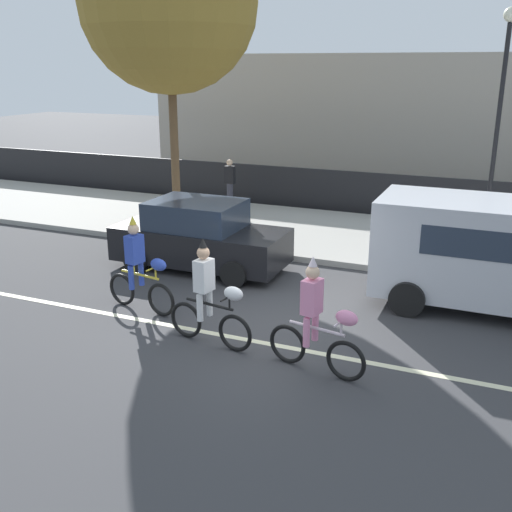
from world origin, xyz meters
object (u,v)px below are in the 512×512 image
at_px(street_lamp_post, 502,93).
at_px(parade_cyclist_zebra, 210,299).
at_px(pedestrian_onlooker, 230,183).
at_px(parade_cyclist_pink, 318,323).
at_px(parked_car_black, 200,237).
at_px(parade_cyclist_cobalt, 140,270).

bearing_deg(street_lamp_post, parade_cyclist_zebra, -116.10).
distance_m(parade_cyclist_zebra, street_lamp_post, 9.77).
relative_size(parade_cyclist_zebra, pedestrian_onlooker, 1.19).
distance_m(parade_cyclist_zebra, pedestrian_onlooker, 9.62).
distance_m(parade_cyclist_pink, street_lamp_post, 9.32).
relative_size(street_lamp_post, pedestrian_onlooker, 3.62).
bearing_deg(pedestrian_onlooker, street_lamp_post, -3.84).
bearing_deg(parked_car_black, pedestrian_onlooker, 107.80).
bearing_deg(parade_cyclist_zebra, pedestrian_onlooker, 113.26).
relative_size(parked_car_black, street_lamp_post, 0.70).
bearing_deg(parade_cyclist_pink, parade_cyclist_cobalt, 165.24).
xyz_separation_m(parade_cyclist_cobalt, parade_cyclist_zebra, (1.95, -0.81, 0.00)).
distance_m(parked_car_black, pedestrian_onlooker, 5.53).
distance_m(parade_cyclist_cobalt, parade_cyclist_zebra, 2.11).
bearing_deg(parade_cyclist_pink, pedestrian_onlooker, 122.61).
relative_size(parade_cyclist_cobalt, parade_cyclist_pink, 1.00).
xyz_separation_m(street_lamp_post, pedestrian_onlooker, (-7.87, 0.53, -2.97)).
distance_m(parade_cyclist_cobalt, street_lamp_post, 10.11).
bearing_deg(street_lamp_post, pedestrian_onlooker, 176.16).
distance_m(parked_car_black, street_lamp_post, 8.42).
xyz_separation_m(parade_cyclist_zebra, street_lamp_post, (4.07, 8.30, 3.15)).
bearing_deg(parade_cyclist_zebra, street_lamp_post, 63.90).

